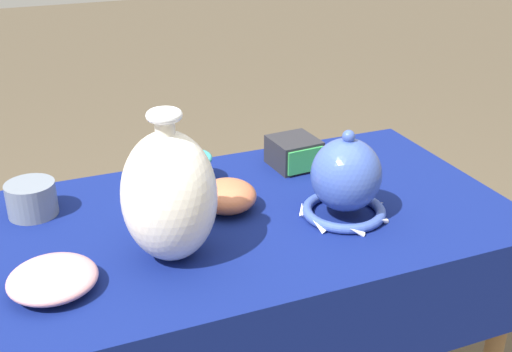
{
  "coord_description": "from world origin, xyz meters",
  "views": [
    {
      "loc": [
        -0.42,
        -1.15,
        1.42
      ],
      "look_at": [
        0.03,
        -0.06,
        0.86
      ],
      "focal_mm": 45.0,
      "sensor_mm": 36.0,
      "label": 1
    }
  ],
  "objects_px": {
    "vase_tall_bulbous": "(169,195)",
    "mosaic_tile_box": "(294,153)",
    "vase_dome_bell": "(346,181)",
    "bowl_shallow_rose": "(53,278)",
    "cup_wide_teal": "(189,168)",
    "pot_squat_slate": "(32,199)",
    "bowl_shallow_terracotta": "(228,196)"
  },
  "relations": [
    {
      "from": "vase_tall_bulbous",
      "to": "mosaic_tile_box",
      "type": "relative_size",
      "value": 2.34
    },
    {
      "from": "mosaic_tile_box",
      "to": "bowl_shallow_terracotta",
      "type": "bearing_deg",
      "value": -150.72
    },
    {
      "from": "vase_dome_bell",
      "to": "bowl_shallow_rose",
      "type": "xyz_separation_m",
      "value": [
        -0.62,
        -0.05,
        -0.06
      ]
    },
    {
      "from": "vase_tall_bulbous",
      "to": "bowl_shallow_terracotta",
      "type": "height_order",
      "value": "vase_tall_bulbous"
    },
    {
      "from": "mosaic_tile_box",
      "to": "cup_wide_teal",
      "type": "xyz_separation_m",
      "value": [
        -0.27,
        0.01,
        0.0
      ]
    },
    {
      "from": "pot_squat_slate",
      "to": "bowl_shallow_terracotta",
      "type": "bearing_deg",
      "value": -19.36
    },
    {
      "from": "vase_dome_bell",
      "to": "pot_squat_slate",
      "type": "bearing_deg",
      "value": 157.31
    },
    {
      "from": "vase_dome_bell",
      "to": "cup_wide_teal",
      "type": "distance_m",
      "value": 0.39
    },
    {
      "from": "bowl_shallow_terracotta",
      "to": "cup_wide_teal",
      "type": "distance_m",
      "value": 0.17
    },
    {
      "from": "vase_dome_bell",
      "to": "cup_wide_teal",
      "type": "xyz_separation_m",
      "value": [
        -0.26,
        0.28,
        -0.05
      ]
    },
    {
      "from": "cup_wide_teal",
      "to": "pot_squat_slate",
      "type": "xyz_separation_m",
      "value": [
        -0.36,
        -0.02,
        -0.0
      ]
    },
    {
      "from": "vase_dome_bell",
      "to": "bowl_shallow_terracotta",
      "type": "relative_size",
      "value": 1.56
    },
    {
      "from": "bowl_shallow_terracotta",
      "to": "bowl_shallow_rose",
      "type": "relative_size",
      "value": 0.81
    },
    {
      "from": "mosaic_tile_box",
      "to": "bowl_shallow_terracotta",
      "type": "distance_m",
      "value": 0.28
    },
    {
      "from": "mosaic_tile_box",
      "to": "bowl_shallow_rose",
      "type": "xyz_separation_m",
      "value": [
        -0.63,
        -0.32,
        -0.01
      ]
    },
    {
      "from": "pot_squat_slate",
      "to": "bowl_shallow_rose",
      "type": "xyz_separation_m",
      "value": [
        0.01,
        -0.31,
        -0.01
      ]
    },
    {
      "from": "vase_tall_bulbous",
      "to": "bowl_shallow_rose",
      "type": "bearing_deg",
      "value": -172.82
    },
    {
      "from": "vase_tall_bulbous",
      "to": "bowl_shallow_terracotta",
      "type": "distance_m",
      "value": 0.24
    },
    {
      "from": "mosaic_tile_box",
      "to": "vase_dome_bell",
      "type": "bearing_deg",
      "value": -96.74
    },
    {
      "from": "cup_wide_teal",
      "to": "mosaic_tile_box",
      "type": "bearing_deg",
      "value": -1.36
    },
    {
      "from": "mosaic_tile_box",
      "to": "bowl_shallow_rose",
      "type": "height_order",
      "value": "mosaic_tile_box"
    },
    {
      "from": "pot_squat_slate",
      "to": "bowl_shallow_rose",
      "type": "bearing_deg",
      "value": -88.31
    },
    {
      "from": "mosaic_tile_box",
      "to": "bowl_shallow_rose",
      "type": "relative_size",
      "value": 0.8
    },
    {
      "from": "bowl_shallow_terracotta",
      "to": "bowl_shallow_rose",
      "type": "height_order",
      "value": "bowl_shallow_terracotta"
    },
    {
      "from": "vase_tall_bulbous",
      "to": "bowl_shallow_rose",
      "type": "distance_m",
      "value": 0.25
    },
    {
      "from": "mosaic_tile_box",
      "to": "pot_squat_slate",
      "type": "relative_size",
      "value": 1.2
    },
    {
      "from": "pot_squat_slate",
      "to": "vase_dome_bell",
      "type": "bearing_deg",
      "value": -22.69
    },
    {
      "from": "bowl_shallow_terracotta",
      "to": "cup_wide_teal",
      "type": "bearing_deg",
      "value": 103.18
    },
    {
      "from": "vase_tall_bulbous",
      "to": "mosaic_tile_box",
      "type": "height_order",
      "value": "vase_tall_bulbous"
    },
    {
      "from": "vase_dome_bell",
      "to": "cup_wide_teal",
      "type": "relative_size",
      "value": 1.8
    },
    {
      "from": "mosaic_tile_box",
      "to": "cup_wide_teal",
      "type": "bearing_deg",
      "value": 174.25
    },
    {
      "from": "vase_dome_bell",
      "to": "bowl_shallow_rose",
      "type": "height_order",
      "value": "vase_dome_bell"
    }
  ]
}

